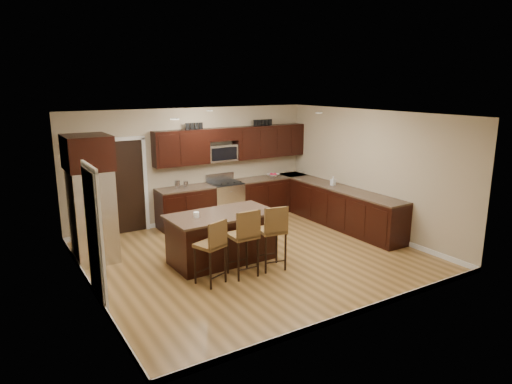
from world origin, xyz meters
TOP-DOWN VIEW (x-y plane):
  - floor at (0.00, 0.00)m, footprint 6.00×6.00m
  - ceiling at (0.00, 0.00)m, footprint 6.00×6.00m
  - wall_back at (0.00, 2.75)m, footprint 6.00×0.00m
  - wall_left at (-3.00, 0.00)m, footprint 0.00×5.50m
  - wall_right at (3.00, 0.00)m, footprint 0.00×5.50m
  - base_cabinets at (1.90, 1.45)m, footprint 4.02×3.96m
  - upper_cabinets at (1.04, 2.58)m, footprint 4.00×0.33m
  - range at (0.68, 2.45)m, footprint 0.76×0.64m
  - microwave at (0.68, 2.60)m, footprint 0.76×0.31m
  - doorway at (-1.65, 2.73)m, footprint 0.85×0.03m
  - pantry_door at (-2.98, -0.30)m, footprint 0.03×0.80m
  - letter_decor at (0.90, 2.58)m, footprint 2.20×0.03m
  - island at (-0.61, 0.13)m, footprint 1.99×1.09m
  - stool_left at (-1.22, -0.71)m, footprint 0.53×0.53m
  - stool_mid at (-0.62, -0.72)m, footprint 0.45×0.45m
  - stool_right at (-0.04, -0.72)m, footprint 0.51×0.51m
  - refrigerator at (-2.62, 1.44)m, footprint 0.79×0.92m
  - floor_mat at (1.04, 1.51)m, footprint 1.08×0.89m
  - fruit_bowl at (2.07, 2.45)m, footprint 0.39×0.39m
  - soap_bottle at (2.70, 0.87)m, footprint 0.10×0.10m
  - canister_tall at (-0.53, 2.45)m, footprint 0.12×0.12m
  - canister_short at (-0.33, 2.45)m, footprint 0.11×0.11m
  - island_jar at (-1.11, 0.13)m, footprint 0.10×0.10m

SIDE VIEW (x-z plane):
  - floor at x=0.00m, z-range 0.00..0.00m
  - floor_mat at x=1.04m, z-range 0.00..0.01m
  - island at x=-0.61m, z-range -0.03..0.89m
  - base_cabinets at x=1.90m, z-range 0.00..0.92m
  - range at x=0.68m, z-range -0.08..1.03m
  - stool_left at x=-1.22m, z-range 0.14..1.24m
  - stool_right at x=-0.04m, z-range 0.15..1.33m
  - stool_mid at x=-0.62m, z-range 0.15..1.34m
  - fruit_bowl at x=2.07m, z-range 0.92..0.99m
  - island_jar at x=-1.11m, z-range 0.92..1.02m
  - canister_short at x=-0.33m, z-range 0.92..1.07m
  - canister_tall at x=-0.53m, z-range 0.92..1.11m
  - pantry_door at x=-2.98m, z-range 0.00..2.04m
  - soap_bottle at x=2.70m, z-range 0.92..1.13m
  - doorway at x=-1.65m, z-range 0.00..2.06m
  - refrigerator at x=-2.62m, z-range 0.03..2.38m
  - wall_back at x=0.00m, z-range -1.65..4.35m
  - wall_left at x=-3.00m, z-range -1.40..4.10m
  - wall_right at x=3.00m, z-range -1.40..4.10m
  - microwave at x=0.68m, z-range 1.42..1.82m
  - upper_cabinets at x=1.04m, z-range 1.44..2.24m
  - letter_decor at x=0.90m, z-range 2.22..2.37m
  - ceiling at x=0.00m, z-range 2.70..2.70m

